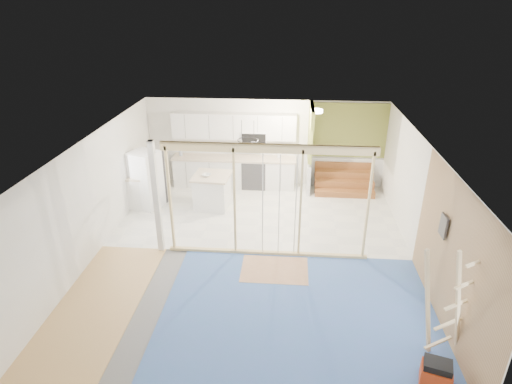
# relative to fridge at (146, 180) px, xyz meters

# --- Properties ---
(room) EXTENTS (7.01, 8.01, 2.61)m
(room) POSITION_rel_fridge_xyz_m (3.06, -2.12, 0.51)
(room) COLOR slate
(room) RESTS_ON ground
(floor_overlays) EXTENTS (7.00, 8.00, 0.03)m
(floor_overlays) POSITION_rel_fridge_xyz_m (3.13, -2.06, -0.78)
(floor_overlays) COLOR silver
(floor_overlays) RESTS_ON room
(stud_frame) EXTENTS (4.66, 0.14, 2.60)m
(stud_frame) POSITION_rel_fridge_xyz_m (2.79, -2.12, 0.81)
(stud_frame) COLOR #DABF85
(stud_frame) RESTS_ON room
(base_cabinets) EXTENTS (4.45, 2.24, 0.93)m
(base_cabinets) POSITION_rel_fridge_xyz_m (1.45, 1.24, -0.32)
(base_cabinets) COLOR white
(base_cabinets) RESTS_ON room
(upper_cabinets) EXTENTS (3.60, 0.41, 0.85)m
(upper_cabinets) POSITION_rel_fridge_xyz_m (2.22, 1.69, 1.03)
(upper_cabinets) COLOR white
(upper_cabinets) RESTS_ON room
(green_partition) EXTENTS (2.25, 1.51, 2.60)m
(green_partition) POSITION_rel_fridge_xyz_m (5.10, 1.54, 0.15)
(green_partition) COLOR olive
(green_partition) RESTS_ON room
(pot_rack) EXTENTS (0.52, 0.52, 0.72)m
(pot_rack) POSITION_rel_fridge_xyz_m (2.75, -0.23, 1.20)
(pot_rack) COLOR black
(pot_rack) RESTS_ON room
(sheathing_panel) EXTENTS (0.02, 4.00, 2.60)m
(sheathing_panel) POSITION_rel_fridge_xyz_m (6.54, -4.12, 0.51)
(sheathing_panel) COLOR tan
(sheathing_panel) RESTS_ON room
(electrical_panel) EXTENTS (0.04, 0.30, 0.40)m
(electrical_panel) POSITION_rel_fridge_xyz_m (6.49, -3.52, 0.86)
(electrical_panel) COLOR #3B3B40
(electrical_panel) RESTS_ON room
(ceiling_light) EXTENTS (0.32, 0.32, 0.08)m
(ceiling_light) POSITION_rel_fridge_xyz_m (4.46, 0.88, 1.75)
(ceiling_light) COLOR #FFEABF
(ceiling_light) RESTS_ON room
(fridge) EXTENTS (0.90, 0.86, 1.58)m
(fridge) POSITION_rel_fridge_xyz_m (0.00, 0.00, 0.00)
(fridge) COLOR white
(fridge) RESTS_ON room
(island) EXTENTS (1.03, 1.03, 0.94)m
(island) POSITION_rel_fridge_xyz_m (1.74, 0.14, -0.33)
(island) COLOR white
(island) RESTS_ON room
(bowl) EXTENTS (0.29, 0.29, 0.06)m
(bowl) POSITION_rel_fridge_xyz_m (1.63, 0.06, 0.18)
(bowl) COLOR silver
(bowl) RESTS_ON island
(soap_bottle_a) EXTENTS (0.14, 0.14, 0.28)m
(soap_bottle_a) POSITION_rel_fridge_xyz_m (0.56, 1.60, 0.28)
(soap_bottle_a) COLOR #B2BBC7
(soap_bottle_a) RESTS_ON base_cabinets
(soap_bottle_b) EXTENTS (0.10, 0.11, 0.20)m
(soap_bottle_b) POSITION_rel_fridge_xyz_m (3.49, 1.67, 0.24)
(soap_bottle_b) COLOR silver
(soap_bottle_b) RESTS_ON base_cabinets
(toolbox) EXTENTS (0.51, 0.44, 0.41)m
(toolbox) POSITION_rel_fridge_xyz_m (6.06, -5.42, -0.59)
(toolbox) COLOR #B83411
(toolbox) RESTS_ON room
(ladder) EXTENTS (1.07, 0.22, 2.02)m
(ladder) POSITION_rel_fridge_xyz_m (6.23, -4.87, 0.24)
(ladder) COLOR beige
(ladder) RESTS_ON room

